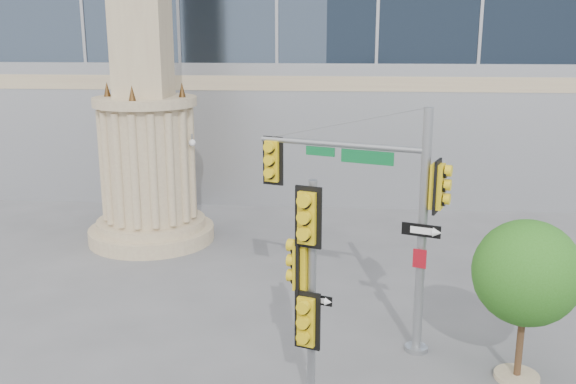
{
  "coord_description": "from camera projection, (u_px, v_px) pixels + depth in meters",
  "views": [
    {
      "loc": [
        0.73,
        -12.36,
        7.26
      ],
      "look_at": [
        -0.51,
        2.0,
        3.64
      ],
      "focal_mm": 40.0,
      "sensor_mm": 36.0,
      "label": 1
    }
  ],
  "objects": [
    {
      "name": "monument",
      "position": [
        144.0,
        84.0,
        21.62
      ],
      "size": [
        4.4,
        4.4,
        16.6
      ],
      "color": "tan",
      "rests_on": "ground"
    },
    {
      "name": "ground",
      "position": [
        304.0,
        379.0,
        13.77
      ],
      "size": [
        120.0,
        120.0,
        0.0
      ],
      "primitive_type": "plane",
      "color": "#545456",
      "rests_on": "ground"
    },
    {
      "name": "street_tree",
      "position": [
        528.0,
        277.0,
        13.24
      ],
      "size": [
        2.27,
        2.22,
        3.54
      ],
      "color": "tan",
      "rests_on": "ground"
    },
    {
      "name": "main_signal_pole",
      "position": [
        379.0,
        200.0,
        14.57
      ],
      "size": [
        4.24,
        1.85,
        5.69
      ],
      "rotation": [
        0.0,
        0.0,
        -0.35
      ],
      "color": "slate",
      "rests_on": "ground"
    },
    {
      "name": "secondary_signal_pole",
      "position": [
        307.0,
        280.0,
        12.06
      ],
      "size": [
        0.8,
        0.75,
        4.63
      ],
      "rotation": [
        0.0,
        0.0,
        -0.33
      ],
      "color": "slate",
      "rests_on": "ground"
    }
  ]
}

